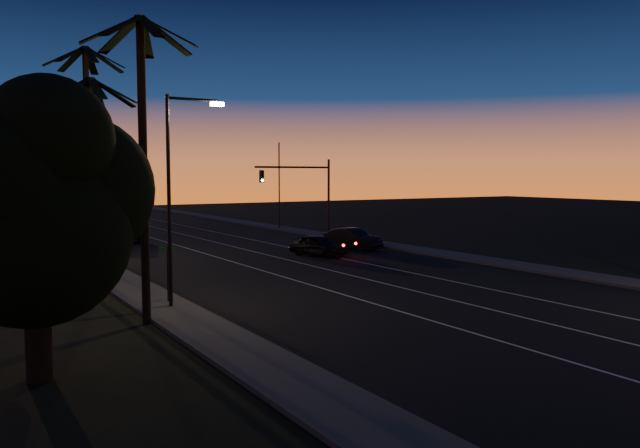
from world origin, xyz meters
TOP-DOWN VIEW (x-y plane):
  - road at (0.00, 30.00)m, footprint 20.00×170.00m
  - sidewalk_left at (-11.20, 30.00)m, footprint 2.40×170.00m
  - sidewalk_right at (11.20, 30.00)m, footprint 2.40×170.00m
  - lane_stripe_left at (-3.00, 30.00)m, footprint 0.12×160.00m
  - lane_stripe_mid at (0.50, 30.00)m, footprint 0.12×160.00m
  - lane_stripe_right at (4.00, 30.00)m, footprint 0.12×160.00m
  - bushy_tree at (-16.83, 12.92)m, footprint 6.30×5.30m
  - palm_near at (-12.60, 18.00)m, footprint 4.25×4.16m
  - palm_mid at (-13.20, 24.00)m, footprint 4.25×4.16m
  - palm_far at (-12.20, 30.00)m, footprint 4.25×4.16m
  - streetlight_left_near at (-10.70, 20.00)m, footprint 2.55×0.26m
  - streetlight_left_far at (-10.69, 38.00)m, footprint 2.55×0.26m
  - street_sign at (-10.80, 21.00)m, footprint 0.70×0.06m
  - signal_mast at (7.14, 39.99)m, footprint 7.10×0.41m
  - signal_post at (-9.50, 39.98)m, footprint 0.28×0.37m
  - far_pole_left at (-11.00, 55.00)m, footprint 0.14×0.14m
  - far_pole_right at (11.00, 52.00)m, footprint 0.14×0.14m
  - lead_car at (3.35, 31.54)m, footprint 3.38×5.14m
  - right_car at (7.64, 33.61)m, footprint 2.80×5.10m
  - cross_car at (-6.71, 45.98)m, footprint 4.81×2.64m

SIDE VIEW (x-z plane):
  - road at x=0.00m, z-range 0.00..0.01m
  - lane_stripe_left at x=-3.00m, z-range 0.01..0.02m
  - lane_stripe_mid at x=0.50m, z-range 0.01..0.02m
  - lane_stripe_right at x=4.00m, z-range 0.01..0.02m
  - sidewalk_left at x=-11.20m, z-range 0.00..0.16m
  - sidewalk_right at x=11.20m, z-range 0.00..0.16m
  - cross_car at x=-6.71m, z-range 0.01..1.33m
  - lead_car at x=3.35m, z-range 0.01..1.50m
  - right_car at x=7.64m, z-range 0.01..1.61m
  - street_sign at x=-10.80m, z-range 0.36..2.96m
  - signal_post at x=-9.50m, z-range 0.79..4.99m
  - far_pole_left at x=-11.00m, z-range 0.00..9.00m
  - far_pole_right at x=11.00m, z-range 0.00..9.00m
  - signal_mast at x=7.14m, z-range 1.28..8.28m
  - bushy_tree at x=-16.83m, z-range 0.84..9.14m
  - streetlight_left_far at x=-10.69m, z-range 0.81..9.31m
  - streetlight_left_near at x=-10.70m, z-range 0.82..9.82m
  - palm_mid at x=-13.20m, z-range 1.24..11.27m
  - palm_near at x=-12.60m, z-range 1.31..12.84m
  - palm_far at x=-12.20m, z-range 1.35..13.88m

